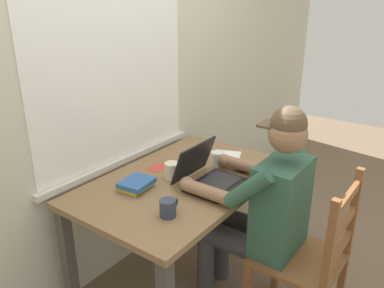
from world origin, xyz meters
name	(u,v)px	position (x,y,z in m)	size (l,w,h in m)	color
ground_plane	(184,278)	(0.00, 0.00, 0.00)	(8.00, 8.00, 0.00)	brown
back_wall	(118,69)	(0.00, 0.48, 1.30)	(6.00, 0.08, 2.60)	beige
desk	(183,193)	(0.00, 0.00, 0.62)	(1.27, 0.80, 0.71)	olive
seated_person	(262,204)	(0.07, -0.47, 0.67)	(0.50, 0.60, 1.23)	#2D5642
wooden_chair	(309,259)	(0.07, -0.75, 0.45)	(0.42, 0.42, 0.92)	brown
laptop	(207,175)	(0.04, -0.14, 0.76)	(0.33, 0.31, 0.23)	black
computer_mouse	(242,169)	(0.29, -0.23, 0.73)	(0.06, 0.10, 0.03)	black
coffee_mug_white	(172,170)	(-0.03, 0.06, 0.76)	(0.12, 0.09, 0.09)	beige
coffee_mug_dark	(168,208)	(-0.36, -0.19, 0.76)	(0.12, 0.08, 0.09)	#2D384C
coffee_mug_spare	(217,158)	(0.28, -0.06, 0.76)	(0.12, 0.08, 0.09)	silver
book_stack_main	(136,184)	(-0.25, 0.13, 0.74)	(0.19, 0.17, 0.05)	gold
paper_pile_near_laptop	(227,156)	(0.42, -0.04, 0.72)	(0.18, 0.17, 0.01)	white
landscape_photo_print	(158,168)	(0.03, 0.22, 0.71)	(0.13, 0.09, 0.00)	#C63D33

